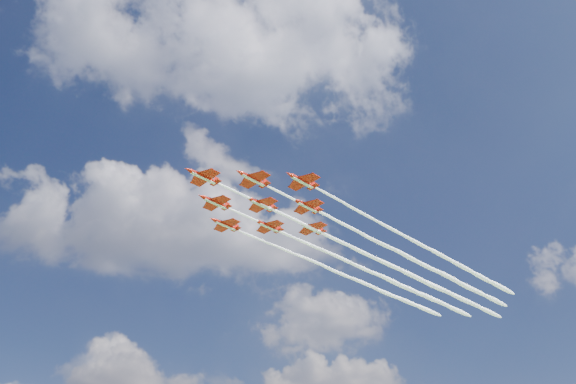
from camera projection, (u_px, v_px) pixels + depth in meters
name	position (u px, v px, depth m)	size (l,w,h in m)	color
jet_lead	(358.00, 250.00, 160.95)	(90.11, 74.44, 2.38)	#B31509
jet_row2_port	(397.00, 251.00, 161.72)	(90.11, 74.44, 2.38)	#B31509
jet_row2_starb	(359.00, 267.00, 170.58)	(90.11, 74.44, 2.38)	#B31509
jet_row3_port	(436.00, 253.00, 162.49)	(90.11, 74.44, 2.38)	#B31509
jet_row3_centre	(396.00, 268.00, 171.35)	(90.11, 74.44, 2.38)	#B31509
jet_row3_starb	(360.00, 281.00, 180.21)	(90.11, 74.44, 2.38)	#B31509
jet_row4_port	(433.00, 269.00, 172.12)	(90.11, 74.44, 2.38)	#B31509
jet_row4_starb	(395.00, 283.00, 180.98)	(90.11, 74.44, 2.38)	#B31509
jet_tail	(430.00, 284.00, 181.75)	(90.11, 74.44, 2.38)	#B31509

